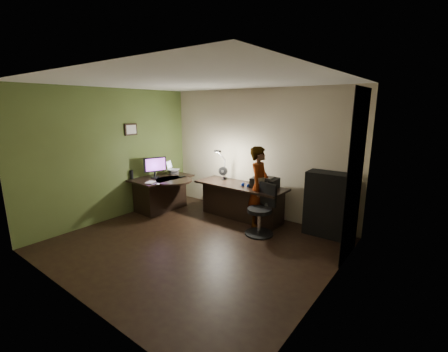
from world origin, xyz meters
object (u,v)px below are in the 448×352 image
Objects in this scene: desk_right at (240,202)px; monitor at (155,170)px; office_chair at (260,210)px; person at (259,187)px; cabinet at (328,204)px; desk_left at (162,193)px.

monitor is at bearing -157.38° from desk_right.
person is (-0.24, 0.37, 0.32)m from office_chair.
desk_right is 1.79m from cabinet.
person is at bearing 36.92° from monitor.
desk_right is 2.09× the size of office_chair.
monitor is 2.63m from office_chair.
cabinet reaches higher than office_chair.
monitor reaches higher than office_chair.
cabinet is 1.25× the size of office_chair.
person reaches higher than monitor.
person reaches higher than desk_right.
cabinet reaches higher than desk_left.
office_chair is at bearing -31.09° from desk_right.
office_chair reaches higher than desk_left.
person is at bearing -10.09° from desk_right.
desk_right is at bearing -172.92° from cabinet.
desk_left is 2.52m from office_chair.
cabinet is (1.75, 0.27, 0.22)m from desk_right.
office_chair reaches higher than desk_right.
person is (2.34, 0.63, -0.14)m from monitor.
desk_left is 0.67× the size of desk_right.
desk_right is at bearing 159.59° from office_chair.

